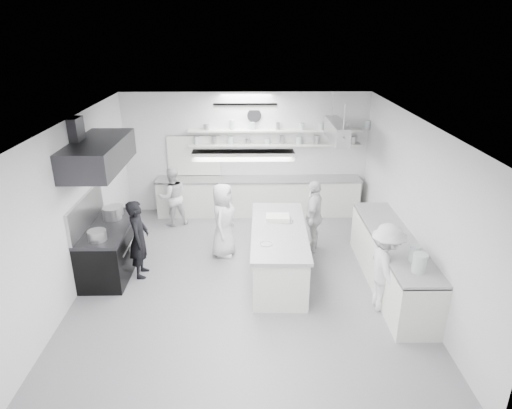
{
  "coord_description": "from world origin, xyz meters",
  "views": [
    {
      "loc": [
        0.08,
        -7.36,
        4.5
      ],
      "look_at": [
        0.2,
        0.6,
        1.29
      ],
      "focal_mm": 31.61,
      "sensor_mm": 36.0,
      "label": 1
    }
  ],
  "objects_px": {
    "back_counter": "(258,197)",
    "cook_stove": "(139,239)",
    "right_counter": "(391,262)",
    "stove": "(111,250)",
    "cook_back": "(172,197)",
    "prep_island": "(279,253)"
  },
  "relations": [
    {
      "from": "stove",
      "to": "cook_stove",
      "type": "bearing_deg",
      "value": -15.49
    },
    {
      "from": "right_counter",
      "to": "back_counter",
      "type": "bearing_deg",
      "value": 124.65
    },
    {
      "from": "cook_stove",
      "to": "prep_island",
      "type": "bearing_deg",
      "value": -92.93
    },
    {
      "from": "stove",
      "to": "prep_island",
      "type": "height_order",
      "value": "prep_island"
    },
    {
      "from": "prep_island",
      "to": "cook_back",
      "type": "height_order",
      "value": "cook_back"
    },
    {
      "from": "right_counter",
      "to": "cook_back",
      "type": "height_order",
      "value": "cook_back"
    },
    {
      "from": "back_counter",
      "to": "prep_island",
      "type": "xyz_separation_m",
      "value": [
        0.32,
        -3.02,
        0.0
      ]
    },
    {
      "from": "stove",
      "to": "cook_stove",
      "type": "relative_size",
      "value": 1.18
    },
    {
      "from": "cook_back",
      "to": "back_counter",
      "type": "bearing_deg",
      "value": 173.16
    },
    {
      "from": "stove",
      "to": "cook_back",
      "type": "bearing_deg",
      "value": 68.42
    },
    {
      "from": "back_counter",
      "to": "cook_stove",
      "type": "xyz_separation_m",
      "value": [
        -2.29,
        -2.97,
        0.3
      ]
    },
    {
      "from": "prep_island",
      "to": "cook_back",
      "type": "xyz_separation_m",
      "value": [
        -2.36,
        2.39,
        0.25
      ]
    },
    {
      "from": "right_counter",
      "to": "prep_island",
      "type": "distance_m",
      "value": 2.07
    },
    {
      "from": "cook_stove",
      "to": "back_counter",
      "type": "bearing_deg",
      "value": -39.53
    },
    {
      "from": "cook_back",
      "to": "cook_stove",
      "type": "bearing_deg",
      "value": 59.91
    },
    {
      "from": "stove",
      "to": "back_counter",
      "type": "distance_m",
      "value": 4.03
    },
    {
      "from": "right_counter",
      "to": "prep_island",
      "type": "relative_size",
      "value": 1.32
    },
    {
      "from": "back_counter",
      "to": "cook_stove",
      "type": "bearing_deg",
      "value": -127.71
    },
    {
      "from": "stove",
      "to": "cook_stove",
      "type": "distance_m",
      "value": 0.7
    },
    {
      "from": "right_counter",
      "to": "cook_back",
      "type": "relative_size",
      "value": 2.33
    },
    {
      "from": "cook_stove",
      "to": "cook_back",
      "type": "bearing_deg",
      "value": -8.03
    },
    {
      "from": "back_counter",
      "to": "cook_back",
      "type": "bearing_deg",
      "value": -162.95
    }
  ]
}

